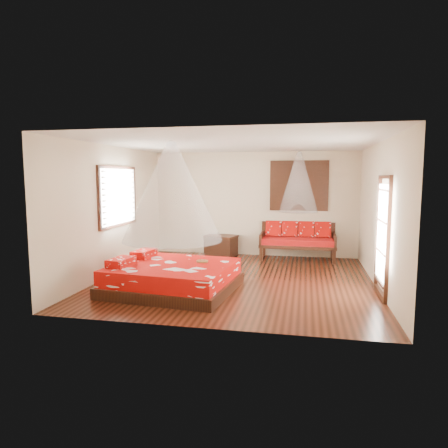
% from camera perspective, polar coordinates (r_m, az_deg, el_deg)
% --- Properties ---
extents(room, '(5.54, 5.54, 2.84)m').
position_cam_1_polar(room, '(8.16, 1.90, 1.61)').
color(room, black).
rests_on(room, ground).
extents(bed, '(2.43, 2.24, 0.65)m').
position_cam_1_polar(bed, '(7.65, -7.42, -7.50)').
color(bed, black).
rests_on(bed, floor).
extents(daybed, '(1.92, 0.85, 0.97)m').
position_cam_1_polar(daybed, '(10.52, 10.47, -2.16)').
color(daybed, black).
rests_on(daybed, floor).
extents(storage_chest, '(0.93, 0.77, 0.56)m').
position_cam_1_polar(storage_chest, '(10.85, -0.42, -3.06)').
color(storage_chest, black).
rests_on(storage_chest, floor).
extents(shutter_panel, '(1.52, 0.06, 1.32)m').
position_cam_1_polar(shutter_panel, '(10.73, 10.66, 5.40)').
color(shutter_panel, black).
rests_on(shutter_panel, wall_back).
extents(window_left, '(0.10, 1.74, 1.34)m').
position_cam_1_polar(window_left, '(9.17, -14.84, 3.83)').
color(window_left, black).
rests_on(window_left, wall_left).
extents(glazed_door, '(0.08, 1.02, 2.16)m').
position_cam_1_polar(glazed_door, '(7.61, 21.69, -1.74)').
color(glazed_door, black).
rests_on(glazed_door, floor).
extents(wine_tray, '(0.23, 0.23, 0.19)m').
position_cam_1_polar(wine_tray, '(7.72, -3.12, -5.09)').
color(wine_tray, brown).
rests_on(wine_tray, bed).
extents(mosquito_net_main, '(1.85, 1.85, 1.80)m').
position_cam_1_polar(mosquito_net_main, '(7.42, -7.45, 4.53)').
color(mosquito_net_main, white).
rests_on(mosquito_net_main, ceiling).
extents(mosquito_net_daybed, '(0.98, 0.98, 1.50)m').
position_cam_1_polar(mosquito_net_daybed, '(10.26, 10.63, 5.90)').
color(mosquito_net_daybed, white).
rests_on(mosquito_net_daybed, ceiling).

